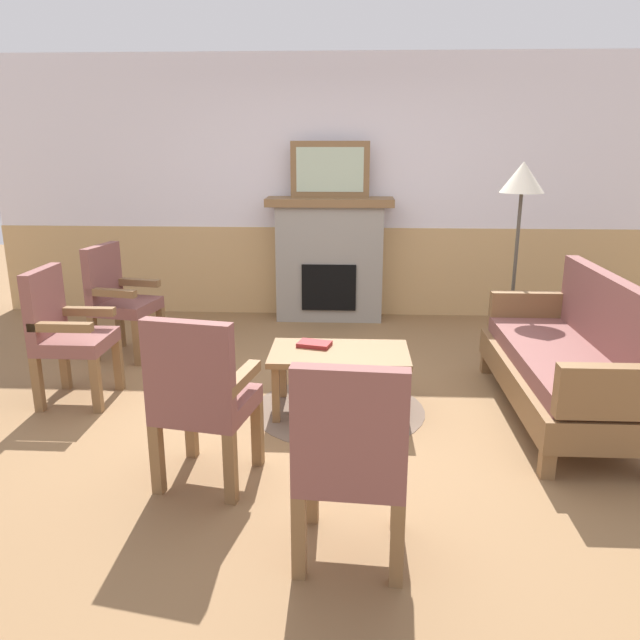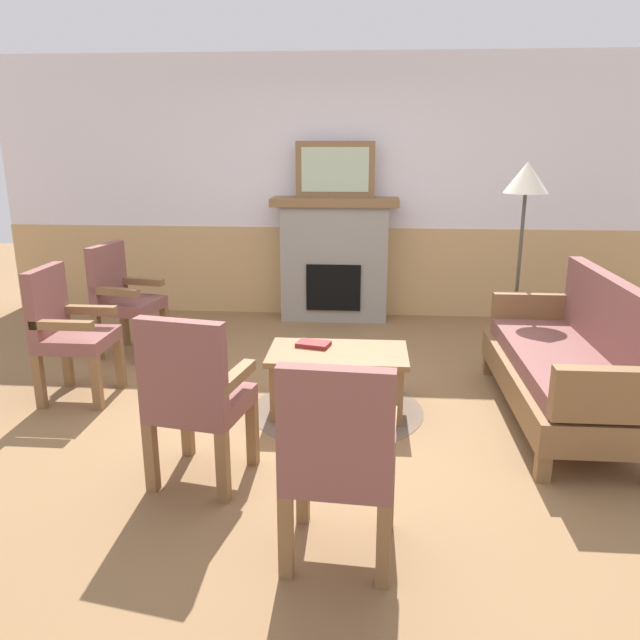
# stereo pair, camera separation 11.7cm
# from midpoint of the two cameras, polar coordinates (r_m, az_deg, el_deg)

# --- Properties ---
(ground_plane) EXTENTS (14.00, 14.00, 0.00)m
(ground_plane) POSITION_cam_midpoint_polar(r_m,az_deg,el_deg) (4.54, -0.97, -7.93)
(ground_plane) COLOR olive
(wall_back) EXTENTS (7.20, 0.14, 2.70)m
(wall_back) POSITION_cam_midpoint_polar(r_m,az_deg,el_deg) (6.76, 0.47, 11.52)
(wall_back) COLOR white
(wall_back) RESTS_ON ground_plane
(fireplace) EXTENTS (1.30, 0.44, 1.28)m
(fireplace) POSITION_cam_midpoint_polar(r_m,az_deg,el_deg) (6.60, 0.37, 5.65)
(fireplace) COLOR gray
(fireplace) RESTS_ON ground_plane
(framed_picture) EXTENTS (0.80, 0.04, 0.56)m
(framed_picture) POSITION_cam_midpoint_polar(r_m,az_deg,el_deg) (6.50, 0.38, 13.54)
(framed_picture) COLOR brown
(framed_picture) RESTS_ON fireplace
(couch) EXTENTS (0.70, 1.80, 0.98)m
(couch) POSITION_cam_midpoint_polar(r_m,az_deg,el_deg) (4.55, 20.91, -3.59)
(couch) COLOR brown
(couch) RESTS_ON ground_plane
(coffee_table) EXTENTS (0.96, 0.56, 0.44)m
(coffee_table) POSITION_cam_midpoint_polar(r_m,az_deg,el_deg) (4.35, 1.00, -3.53)
(coffee_table) COLOR brown
(coffee_table) RESTS_ON ground_plane
(round_rug) EXTENTS (1.22, 1.22, 0.01)m
(round_rug) POSITION_cam_midpoint_polar(r_m,az_deg,el_deg) (4.49, 0.98, -8.13)
(round_rug) COLOR brown
(round_rug) RESTS_ON ground_plane
(book_on_table) EXTENTS (0.26, 0.20, 0.03)m
(book_on_table) POSITION_cam_midpoint_polar(r_m,az_deg,el_deg) (4.43, -1.27, -2.21)
(book_on_table) COLOR maroon
(book_on_table) RESTS_ON coffee_table
(armchair_near_fireplace) EXTENTS (0.48, 0.48, 0.98)m
(armchair_near_fireplace) POSITION_cam_midpoint_polar(r_m,az_deg,el_deg) (4.86, -22.87, -0.81)
(armchair_near_fireplace) COLOR brown
(armchair_near_fireplace) RESTS_ON ground_plane
(armchair_by_window_left) EXTENTS (0.56, 0.56, 0.98)m
(armchair_by_window_left) POSITION_cam_midpoint_polar(r_m,az_deg,el_deg) (5.74, -18.50, 2.08)
(armchair_by_window_left) COLOR brown
(armchair_by_window_left) RESTS_ON ground_plane
(armchair_front_left) EXTENTS (0.51, 0.51, 0.98)m
(armchair_front_left) POSITION_cam_midpoint_polar(r_m,az_deg,el_deg) (2.77, 1.61, -12.05)
(armchair_front_left) COLOR brown
(armchair_front_left) RESTS_ON ground_plane
(armchair_front_center) EXTENTS (0.56, 0.56, 0.98)m
(armchair_front_center) POSITION_cam_midpoint_polar(r_m,az_deg,el_deg) (3.43, -11.77, -6.62)
(armchair_front_center) COLOR brown
(armchair_front_center) RESTS_ON ground_plane
(floor_lamp_by_couch) EXTENTS (0.36, 0.36, 1.68)m
(floor_lamp_by_couch) POSITION_cam_midpoint_polar(r_m,az_deg,el_deg) (5.48, 17.31, 11.23)
(floor_lamp_by_couch) COLOR #332D28
(floor_lamp_by_couch) RESTS_ON ground_plane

